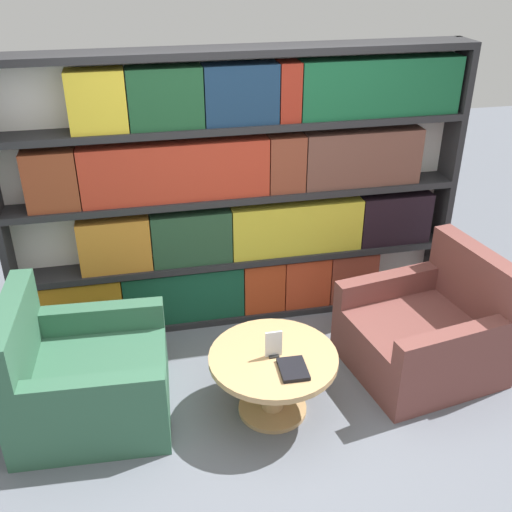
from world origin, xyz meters
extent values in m
plane|color=slate|center=(0.00, 0.00, 0.00)|extent=(14.00, 14.00, 0.00)
cube|color=silver|center=(0.00, 1.54, 1.05)|extent=(3.42, 0.05, 2.11)
cube|color=#262628|center=(1.69, 1.42, 1.05)|extent=(0.05, 0.30, 2.11)
cube|color=#262628|center=(0.00, 1.42, 0.03)|extent=(3.32, 0.30, 0.05)
cube|color=#262628|center=(0.00, 1.42, 0.53)|extent=(3.32, 0.30, 0.05)
cube|color=#262628|center=(0.00, 1.42, 1.05)|extent=(3.32, 0.30, 0.05)
cube|color=#262628|center=(0.00, 1.42, 1.58)|extent=(3.32, 0.30, 0.05)
cube|color=#262628|center=(0.00, 1.42, 2.08)|extent=(3.32, 0.30, 0.05)
cube|color=orange|center=(-1.23, 1.39, 0.27)|extent=(0.60, 0.20, 0.43)
cube|color=#154B33|center=(-0.45, 1.39, 0.27)|extent=(0.93, 0.20, 0.43)
cube|color=#B63D1B|center=(0.19, 1.39, 0.27)|extent=(0.33, 0.20, 0.43)
cube|color=#B93D20|center=(0.55, 1.39, 0.27)|extent=(0.38, 0.20, 0.43)
cube|color=brown|center=(0.94, 1.39, 0.27)|extent=(0.40, 0.20, 0.43)
cube|color=orange|center=(-0.93, 1.39, 0.76)|extent=(0.52, 0.20, 0.41)
cube|color=#264930|center=(-0.37, 1.39, 0.76)|extent=(0.60, 0.20, 0.41)
cube|color=gold|center=(0.45, 1.39, 0.76)|extent=(1.03, 0.20, 0.41)
cube|color=black|center=(1.27, 1.39, 0.76)|extent=(0.58, 0.20, 0.41)
cube|color=brown|center=(-1.30, 1.39, 1.29)|extent=(0.36, 0.20, 0.42)
cube|color=#B53421|center=(-0.45, 1.39, 1.29)|extent=(1.33, 0.20, 0.42)
cube|color=brown|center=(0.36, 1.39, 1.29)|extent=(0.27, 0.20, 0.42)
cube|color=brown|center=(0.95, 1.39, 1.29)|extent=(0.90, 0.20, 0.42)
cube|color=gold|center=(-0.93, 1.39, 1.81)|extent=(0.38, 0.20, 0.40)
cube|color=#1B4B2A|center=(-0.49, 1.39, 1.81)|extent=(0.50, 0.20, 0.40)
cube|color=navy|center=(0.02, 1.39, 1.81)|extent=(0.51, 0.20, 0.40)
cube|color=maroon|center=(0.36, 1.39, 1.81)|extent=(0.15, 0.20, 0.40)
cube|color=#175A34|center=(1.04, 1.39, 1.81)|extent=(1.18, 0.20, 0.40)
cube|color=#336047|center=(-1.13, 0.46, 0.20)|extent=(1.00, 0.94, 0.40)
cube|color=#336047|center=(-1.54, 0.49, 0.63)|extent=(0.19, 0.89, 0.47)
cube|color=#336047|center=(-1.09, 0.08, 0.49)|extent=(0.81, 0.17, 0.18)
cube|color=#336047|center=(-1.04, 0.84, 0.49)|extent=(0.81, 0.17, 0.18)
cube|color=brown|center=(1.13, 0.46, 0.20)|extent=(1.08, 1.03, 0.40)
cube|color=brown|center=(1.53, 0.53, 0.63)|extent=(0.28, 0.90, 0.47)
cube|color=brown|center=(1.00, 0.83, 0.49)|extent=(0.82, 0.25, 0.18)
cube|color=brown|center=(1.12, 0.08, 0.49)|extent=(0.82, 0.25, 0.18)
cylinder|color=tan|center=(0.00, 0.25, 0.20)|extent=(0.15, 0.15, 0.41)
cylinder|color=tan|center=(0.00, 0.25, 0.01)|extent=(0.45, 0.45, 0.03)
cylinder|color=tan|center=(0.00, 0.25, 0.43)|extent=(0.82, 0.82, 0.04)
cube|color=black|center=(0.00, 0.25, 0.45)|extent=(0.06, 0.06, 0.01)
cube|color=white|center=(0.00, 0.25, 0.54)|extent=(0.11, 0.01, 0.18)
cube|color=black|center=(0.08, 0.08, 0.46)|extent=(0.17, 0.22, 0.03)
camera|label=1|loc=(-0.73, -2.66, 2.78)|focal=42.00mm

